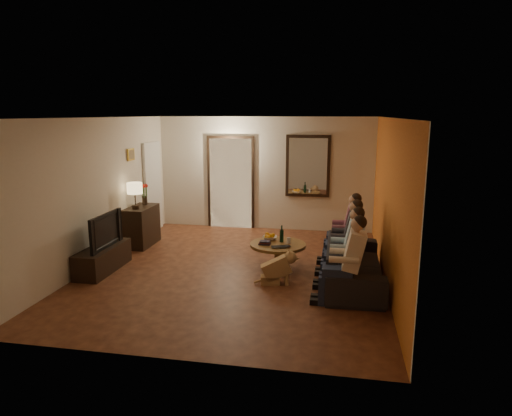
% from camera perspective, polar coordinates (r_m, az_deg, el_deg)
% --- Properties ---
extents(floor, '(5.00, 6.00, 0.01)m').
position_cam_1_polar(floor, '(8.01, -2.53, -7.73)').
color(floor, '#431D12').
rests_on(floor, ground).
extents(ceiling, '(5.00, 6.00, 0.01)m').
position_cam_1_polar(ceiling, '(7.55, -2.71, 11.22)').
color(ceiling, white).
rests_on(ceiling, back_wall).
extents(back_wall, '(5.00, 0.02, 2.60)m').
position_cam_1_polar(back_wall, '(10.58, 1.07, 4.32)').
color(back_wall, beige).
rests_on(back_wall, floor).
extents(front_wall, '(5.00, 0.02, 2.60)m').
position_cam_1_polar(front_wall, '(4.87, -10.65, -4.77)').
color(front_wall, beige).
rests_on(front_wall, floor).
extents(left_wall, '(0.02, 6.00, 2.60)m').
position_cam_1_polar(left_wall, '(8.58, -19.10, 1.93)').
color(left_wall, beige).
rests_on(left_wall, floor).
extents(right_wall, '(0.02, 6.00, 2.60)m').
position_cam_1_polar(right_wall, '(7.52, 16.29, 0.78)').
color(right_wall, beige).
rests_on(right_wall, floor).
extents(orange_accent, '(0.01, 6.00, 2.60)m').
position_cam_1_polar(orange_accent, '(7.52, 16.22, 0.79)').
color(orange_accent, '#C35E21').
rests_on(orange_accent, right_wall).
extents(kitchen_doorway, '(1.00, 0.06, 2.10)m').
position_cam_1_polar(kitchen_doorway, '(10.75, -3.16, 3.08)').
color(kitchen_doorway, '#FFE0A5').
rests_on(kitchen_doorway, floor).
extents(door_trim, '(1.12, 0.04, 2.22)m').
position_cam_1_polar(door_trim, '(10.74, -3.18, 3.07)').
color(door_trim, black).
rests_on(door_trim, floor).
extents(fridge_glimpse, '(0.45, 0.03, 1.70)m').
position_cam_1_polar(fridge_glimpse, '(10.73, -1.85, 2.26)').
color(fridge_glimpse, silver).
rests_on(fridge_glimpse, floor).
extents(mirror_frame, '(1.00, 0.05, 1.40)m').
position_cam_1_polar(mirror_frame, '(10.40, 6.51, 5.23)').
color(mirror_frame, black).
rests_on(mirror_frame, back_wall).
extents(mirror_glass, '(0.86, 0.02, 1.26)m').
position_cam_1_polar(mirror_glass, '(10.37, 6.49, 5.21)').
color(mirror_glass, white).
rests_on(mirror_glass, back_wall).
extents(white_door, '(0.06, 0.85, 2.04)m').
position_cam_1_polar(white_door, '(10.64, -12.76, 2.55)').
color(white_door, white).
rests_on(white_door, floor).
extents(framed_art, '(0.03, 0.28, 0.24)m').
position_cam_1_polar(framed_art, '(9.65, -15.37, 6.47)').
color(framed_art, '#B28C33').
rests_on(framed_art, left_wall).
extents(art_canvas, '(0.01, 0.22, 0.18)m').
position_cam_1_polar(art_canvas, '(9.64, -15.29, 6.47)').
color(art_canvas, brown).
rests_on(art_canvas, left_wall).
extents(dresser, '(0.45, 0.90, 0.80)m').
position_cam_1_polar(dresser, '(9.65, -14.12, -2.20)').
color(dresser, black).
rests_on(dresser, floor).
extents(table_lamp, '(0.30, 0.30, 0.54)m').
position_cam_1_polar(table_lamp, '(9.32, -14.89, 1.50)').
color(table_lamp, beige).
rests_on(table_lamp, dresser).
extents(flower_vase, '(0.14, 0.14, 0.44)m').
position_cam_1_polar(flower_vase, '(9.72, -13.77, 1.67)').
color(flower_vase, red).
rests_on(flower_vase, dresser).
extents(tv_stand, '(0.45, 1.27, 0.42)m').
position_cam_1_polar(tv_stand, '(8.33, -18.60, -6.03)').
color(tv_stand, black).
rests_on(tv_stand, floor).
extents(tv, '(1.02, 0.13, 0.59)m').
position_cam_1_polar(tv, '(8.20, -18.83, -2.66)').
color(tv, black).
rests_on(tv, tv_stand).
extents(sofa, '(2.21, 0.88, 0.65)m').
position_cam_1_polar(sofa, '(7.50, 12.15, -6.75)').
color(sofa, black).
rests_on(sofa, floor).
extents(person_a, '(0.60, 0.40, 1.20)m').
position_cam_1_polar(person_a, '(6.56, 11.57, -6.89)').
color(person_a, tan).
rests_on(person_a, sofa).
extents(person_b, '(0.60, 0.40, 1.20)m').
position_cam_1_polar(person_b, '(7.13, 11.50, -5.36)').
color(person_b, tan).
rests_on(person_b, sofa).
extents(person_c, '(0.60, 0.40, 1.20)m').
position_cam_1_polar(person_c, '(7.70, 11.44, -4.06)').
color(person_c, tan).
rests_on(person_c, sofa).
extents(person_d, '(0.60, 0.40, 1.20)m').
position_cam_1_polar(person_d, '(8.28, 11.39, -2.95)').
color(person_d, tan).
rests_on(person_d, sofa).
extents(dog, '(0.60, 0.35, 0.56)m').
position_cam_1_polar(dog, '(7.28, 2.57, -7.41)').
color(dog, tan).
rests_on(dog, floor).
extents(coffee_table, '(1.22, 1.22, 0.45)m').
position_cam_1_polar(coffee_table, '(8.02, 2.75, -5.99)').
color(coffee_table, brown).
rests_on(coffee_table, floor).
extents(bowl, '(0.26, 0.26, 0.06)m').
position_cam_1_polar(bowl, '(8.18, 1.73, -3.75)').
color(bowl, white).
rests_on(bowl, coffee_table).
extents(oranges, '(0.20, 0.20, 0.08)m').
position_cam_1_polar(oranges, '(8.17, 1.73, -3.29)').
color(oranges, orange).
rests_on(oranges, bowl).
extents(wine_bottle, '(0.07, 0.07, 0.31)m').
position_cam_1_polar(wine_bottle, '(8.01, 3.23, -3.20)').
color(wine_bottle, black).
rests_on(wine_bottle, coffee_table).
extents(wine_glass, '(0.06, 0.06, 0.10)m').
position_cam_1_polar(wine_glass, '(7.97, 4.10, -4.07)').
color(wine_glass, silver).
rests_on(wine_glass, coffee_table).
extents(book_stack, '(0.20, 0.15, 0.07)m').
position_cam_1_polar(book_stack, '(7.88, 1.08, -4.33)').
color(book_stack, black).
rests_on(book_stack, coffee_table).
extents(laptop, '(0.39, 0.32, 0.03)m').
position_cam_1_polar(laptop, '(7.68, 3.22, -4.97)').
color(laptop, black).
rests_on(laptop, coffee_table).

